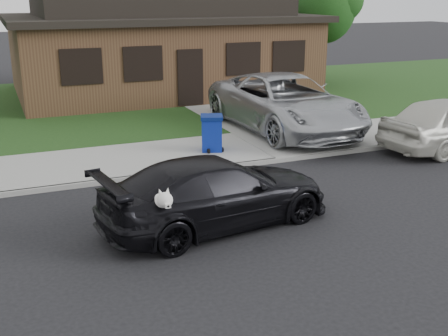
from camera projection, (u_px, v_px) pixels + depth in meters
name	position (u px, v px, depth m)	size (l,w,h in m)	color
ground	(184.00, 236.00, 10.39)	(120.00, 120.00, 0.00)	black
sidewalk	(123.00, 161.00, 14.78)	(60.00, 3.00, 0.12)	gray
curb	(137.00, 178.00, 13.46)	(60.00, 0.12, 0.12)	gray
lawn	(77.00, 106.00, 21.82)	(60.00, 13.00, 0.13)	#193814
driveway	(249.00, 108.00, 21.38)	(4.50, 13.00, 0.14)	gray
sedan	(216.00, 192.00, 10.71)	(4.83, 2.55, 1.34)	black
minivan	(285.00, 103.00, 17.48)	(2.88, 6.24, 1.73)	#AEB1B6
recycling_bin	(212.00, 133.00, 15.41)	(0.76, 0.76, 0.99)	navy
house	(159.00, 44.00, 24.42)	(12.60, 8.60, 4.65)	#422B1C
tree_1	(328.00, 5.00, 26.40)	(3.15, 3.00, 5.25)	#332114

